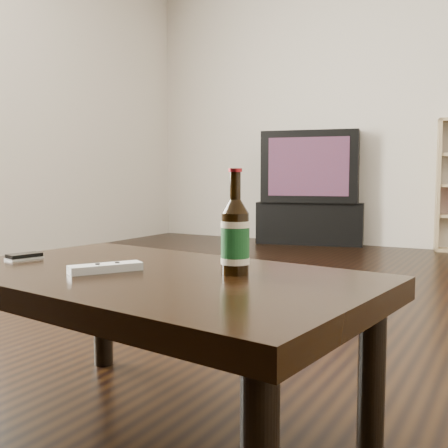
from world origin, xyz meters
The scene contains 8 objects.
floor centered at (0.00, 0.00, -0.01)m, with size 5.00×6.00×0.01m, color black.
wall_back centered at (0.00, 3.01, 1.35)m, with size 5.00×0.02×2.70m, color silver.
tv_stand centered at (-0.77, 2.94, 0.20)m, with size 0.99×0.49×0.39m, color black.
tv centered at (-0.77, 2.94, 0.73)m, with size 0.98×0.73×0.66m.
coffee_table centered at (0.21, -0.86, 0.35)m, with size 1.13×0.74×0.40m.
beer_bottle centered at (0.40, -0.78, 0.49)m, with size 0.07×0.07×0.25m.
phone centered at (-0.21, -0.88, 0.41)m, with size 0.07×0.10×0.02m.
remote centered at (0.12, -0.91, 0.41)m, with size 0.13×0.17×0.02m.
Camera 1 is at (0.98, -1.85, 0.62)m, focal length 42.00 mm.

